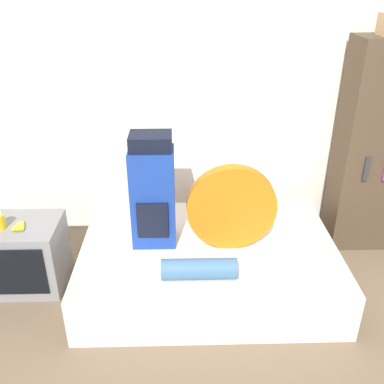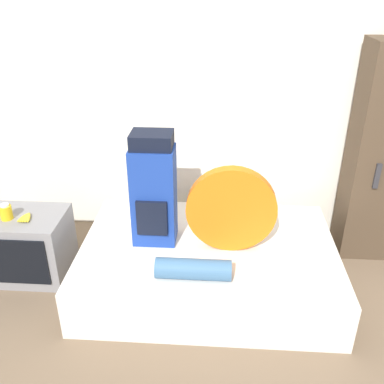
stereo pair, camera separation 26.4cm
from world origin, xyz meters
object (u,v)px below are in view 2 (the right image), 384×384
object	(u,v)px
television	(29,245)
canister	(6,212)
tent_bag	(231,209)
sleeping_roll	(193,269)
backpack	(154,191)

from	to	relation	value
television	canister	distance (m)	0.35
tent_bag	television	world-z (taller)	tent_bag
sleeping_roll	television	xyz separation A→B (m)	(-1.38, 0.45, -0.18)
backpack	canister	size ratio (longest dim) A/B	6.86
sleeping_roll	television	world-z (taller)	television
tent_bag	sleeping_roll	xyz separation A→B (m)	(-0.25, -0.39, -0.26)
sleeping_roll	backpack	bearing A→B (deg)	125.14
backpack	tent_bag	distance (m)	0.59
backpack	canister	distance (m)	1.17
backpack	sleeping_roll	xyz separation A→B (m)	(0.33, -0.47, -0.35)
canister	tent_bag	bearing A→B (deg)	-0.85
television	canister	world-z (taller)	canister
television	canister	size ratio (longest dim) A/B	4.93
television	canister	bearing A→B (deg)	-156.94
sleeping_roll	canister	xyz separation A→B (m)	(-1.48, 0.41, 0.16)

